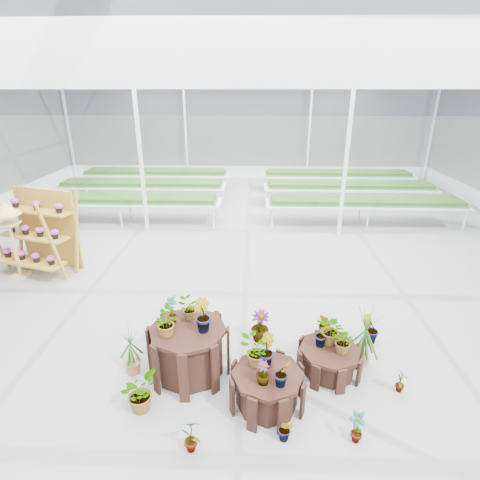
{
  "coord_description": "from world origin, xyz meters",
  "views": [
    {
      "loc": [
        0.32,
        -6.98,
        4.2
      ],
      "look_at": [
        0.06,
        0.19,
        1.3
      ],
      "focal_mm": 28.0,
      "sensor_mm": 36.0,
      "label": 1
    }
  ],
  "objects_px": {
    "bird_table": "(13,241)",
    "shelf_rack": "(35,233)",
    "plinth_mid": "(267,389)",
    "plinth_low": "(329,360)",
    "plinth_tall": "(189,351)"
  },
  "relations": [
    {
      "from": "plinth_mid",
      "to": "shelf_rack",
      "type": "distance_m",
      "value": 6.83
    },
    {
      "from": "bird_table",
      "to": "plinth_tall",
      "type": "bearing_deg",
      "value": -18.61
    },
    {
      "from": "plinth_mid",
      "to": "bird_table",
      "type": "relative_size",
      "value": 0.56
    },
    {
      "from": "plinth_tall",
      "to": "bird_table",
      "type": "relative_size",
      "value": 0.66
    },
    {
      "from": "plinth_mid",
      "to": "plinth_low",
      "type": "distance_m",
      "value": 1.22
    },
    {
      "from": "shelf_rack",
      "to": "bird_table",
      "type": "xyz_separation_m",
      "value": [
        -0.35,
        -0.34,
        -0.07
      ]
    },
    {
      "from": "bird_table",
      "to": "shelf_rack",
      "type": "bearing_deg",
      "value": 60.15
    },
    {
      "from": "plinth_mid",
      "to": "plinth_tall",
      "type": "bearing_deg",
      "value": 153.43
    },
    {
      "from": "plinth_mid",
      "to": "bird_table",
      "type": "xyz_separation_m",
      "value": [
        -5.79,
        3.72,
        0.66
      ]
    },
    {
      "from": "plinth_tall",
      "to": "shelf_rack",
      "type": "bearing_deg",
      "value": 140.81
    },
    {
      "from": "plinth_tall",
      "to": "plinth_mid",
      "type": "bearing_deg",
      "value": -26.57
    },
    {
      "from": "plinth_tall",
      "to": "plinth_mid",
      "type": "xyz_separation_m",
      "value": [
        1.2,
        -0.6,
        -0.14
      ]
    },
    {
      "from": "plinth_low",
      "to": "shelf_rack",
      "type": "height_order",
      "value": "shelf_rack"
    },
    {
      "from": "plinth_tall",
      "to": "plinth_low",
      "type": "distance_m",
      "value": 2.21
    },
    {
      "from": "plinth_tall",
      "to": "bird_table",
      "type": "bearing_deg",
      "value": 145.83
    }
  ]
}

